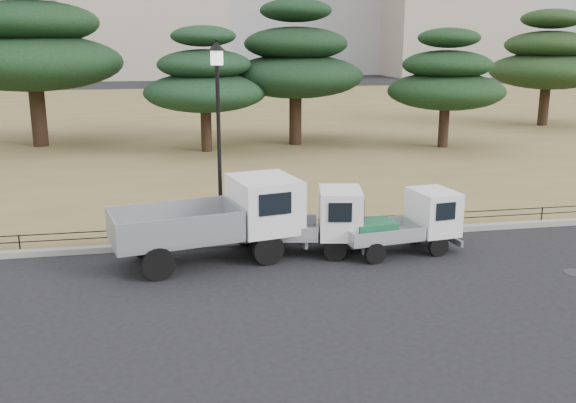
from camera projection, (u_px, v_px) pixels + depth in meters
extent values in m
plane|color=black|center=(304.00, 274.00, 15.46)|extent=(220.00, 220.00, 0.00)
cube|color=olive|center=(211.00, 119.00, 44.56)|extent=(120.00, 56.00, 0.15)
cube|color=gray|center=(284.00, 239.00, 17.91)|extent=(120.00, 0.25, 0.16)
cylinder|color=black|center=(268.00, 250.00, 15.98)|extent=(0.81, 0.32, 0.80)
cylinder|color=black|center=(246.00, 231.00, 17.53)|extent=(0.81, 0.32, 0.80)
cylinder|color=black|center=(158.00, 264.00, 14.95)|extent=(0.81, 0.32, 0.80)
cylinder|color=black|center=(145.00, 243.00, 16.50)|extent=(0.81, 0.32, 0.80)
cube|color=#2D2D30|center=(207.00, 238.00, 16.20)|extent=(4.55, 1.85, 0.14)
cube|color=gray|center=(175.00, 224.00, 15.79)|extent=(3.38, 2.34, 0.78)
cube|color=white|center=(264.00, 203.00, 16.61)|extent=(1.90, 2.17, 1.36)
cylinder|color=black|center=(335.00, 250.00, 16.29)|extent=(0.59, 0.26, 0.57)
cylinder|color=black|center=(332.00, 235.00, 17.51)|extent=(0.59, 0.26, 0.57)
cylinder|color=black|center=(259.00, 250.00, 16.31)|extent=(0.59, 0.26, 0.57)
cylinder|color=black|center=(262.00, 235.00, 17.53)|extent=(0.59, 0.26, 0.57)
cube|color=#2D2D30|center=(298.00, 237.00, 16.88)|extent=(3.17, 1.31, 0.13)
cube|color=#ACADB3|center=(277.00, 228.00, 16.82)|extent=(2.35, 1.70, 0.38)
cube|color=white|center=(340.00, 213.00, 16.70)|extent=(1.34, 1.60, 1.24)
cube|color=#185530|center=(269.00, 224.00, 16.80)|extent=(1.32, 1.07, 0.42)
cylinder|color=black|center=(438.00, 246.00, 16.66)|extent=(0.56, 0.22, 0.54)
cylinder|color=black|center=(415.00, 233.00, 17.74)|extent=(0.56, 0.22, 0.54)
cylinder|color=black|center=(375.00, 253.00, 16.09)|extent=(0.56, 0.22, 0.54)
cylinder|color=black|center=(356.00, 240.00, 17.17)|extent=(0.56, 0.22, 0.54)
cube|color=#2D2D30|center=(397.00, 238.00, 16.89)|extent=(2.99, 1.07, 0.13)
cube|color=#AAADB1|center=(380.00, 231.00, 16.67)|extent=(2.16, 1.50, 0.36)
cube|color=white|center=(433.00, 212.00, 17.06)|extent=(1.19, 1.47, 1.15)
cube|color=#1B603C|center=(373.00, 229.00, 16.58)|extent=(1.21, 0.95, 0.40)
cylinder|color=black|center=(221.00, 234.00, 17.85)|extent=(0.40, 0.40, 0.15)
cylinder|color=black|center=(219.00, 151.00, 17.27)|extent=(0.11, 0.11, 4.54)
cylinder|color=white|center=(217.00, 58.00, 16.67)|extent=(0.36, 0.36, 0.36)
cone|color=black|center=(216.00, 46.00, 16.60)|extent=(0.47, 0.47, 0.23)
cylinder|color=black|center=(283.00, 228.00, 17.99)|extent=(38.00, 0.03, 0.03)
cylinder|color=black|center=(283.00, 222.00, 17.95)|extent=(38.00, 0.03, 0.03)
cylinder|color=black|center=(283.00, 228.00, 17.99)|extent=(0.04, 0.04, 0.40)
cylinder|color=#2D2D30|center=(576.00, 273.00, 15.50)|extent=(0.60, 0.60, 0.01)
cylinder|color=black|center=(38.00, 112.00, 32.54)|extent=(0.77, 0.77, 3.42)
ellipsoid|color=black|center=(33.00, 63.00, 31.93)|extent=(8.78, 8.78, 2.81)
ellipsoid|color=black|center=(30.00, 23.00, 31.45)|extent=(6.71, 6.71, 2.15)
cylinder|color=black|center=(206.00, 127.00, 31.14)|extent=(0.52, 0.52, 2.33)
ellipsoid|color=#15311B|center=(205.00, 92.00, 30.72)|extent=(5.87, 5.87, 1.88)
ellipsoid|color=#15311B|center=(204.00, 64.00, 30.40)|extent=(4.48, 4.48, 1.43)
ellipsoid|color=#15311B|center=(203.00, 36.00, 30.08)|extent=(3.09, 3.09, 0.99)
cylinder|color=black|center=(295.00, 117.00, 33.14)|extent=(0.64, 0.64, 2.86)
ellipsoid|color=black|center=(296.00, 76.00, 32.63)|extent=(6.87, 6.87, 2.20)
ellipsoid|color=black|center=(296.00, 44.00, 32.23)|extent=(5.25, 5.25, 1.68)
ellipsoid|color=black|center=(296.00, 10.00, 31.83)|extent=(3.62, 3.62, 1.16)
cylinder|color=black|center=(444.00, 124.00, 32.40)|extent=(0.52, 0.52, 2.29)
ellipsoid|color=black|center=(446.00, 91.00, 31.99)|extent=(5.82, 5.82, 1.86)
ellipsoid|color=black|center=(447.00, 65.00, 31.67)|extent=(4.45, 4.45, 1.42)
ellipsoid|color=black|center=(449.00, 38.00, 31.35)|extent=(3.07, 3.07, 0.98)
cylinder|color=black|center=(544.00, 103.00, 40.44)|extent=(0.62, 0.62, 2.78)
ellipsoid|color=#1B3216|center=(547.00, 71.00, 39.95)|extent=(7.09, 7.09, 2.27)
ellipsoid|color=#1B3216|center=(550.00, 45.00, 39.56)|extent=(5.42, 5.42, 1.73)
ellipsoid|color=#1B3216|center=(552.00, 19.00, 39.17)|extent=(3.74, 3.74, 1.20)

